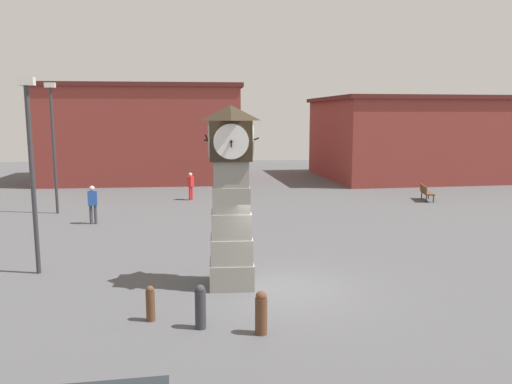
% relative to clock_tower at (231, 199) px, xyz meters
% --- Properties ---
extents(ground_plane, '(82.57, 82.57, 0.00)m').
position_rel_clock_tower_xyz_m(ground_plane, '(1.41, -0.54, -2.59)').
color(ground_plane, '#4C4C4F').
extents(clock_tower, '(1.55, 1.50, 5.24)m').
position_rel_clock_tower_xyz_m(clock_tower, '(0.00, 0.00, 0.00)').
color(clock_tower, gray).
rests_on(clock_tower, ground_plane).
extents(bollard_near_tower, '(0.22, 0.22, 0.88)m').
position_rel_clock_tower_xyz_m(bollard_near_tower, '(-2.04, -2.39, -2.14)').
color(bollard_near_tower, brown).
rests_on(bollard_near_tower, ground_plane).
extents(bollard_mid_row, '(0.26, 0.26, 1.06)m').
position_rel_clock_tower_xyz_m(bollard_mid_row, '(-0.81, -2.93, -2.05)').
color(bollard_mid_row, '#333338').
rests_on(bollard_mid_row, ground_plane).
extents(bollard_far_row, '(0.28, 0.28, 1.02)m').
position_rel_clock_tower_xyz_m(bollard_far_row, '(0.58, -3.34, -2.07)').
color(bollard_far_row, brown).
rests_on(bollard_far_row, ground_plane).
extents(bench, '(0.83, 1.67, 0.90)m').
position_rel_clock_tower_xyz_m(bench, '(11.77, 13.84, -2.06)').
color(bench, brown).
rests_on(bench, ground_plane).
extents(pedestrian_near_bench, '(0.43, 0.30, 1.77)m').
position_rel_clock_tower_xyz_m(pedestrian_near_bench, '(-6.09, 8.87, -1.57)').
color(pedestrian_near_bench, '#3F3F47').
rests_on(pedestrian_near_bench, ground_plane).
extents(pedestrian_by_cars, '(0.39, 0.46, 1.62)m').
position_rel_clock_tower_xyz_m(pedestrian_by_cars, '(-1.96, 15.13, -1.67)').
color(pedestrian_by_cars, red).
rests_on(pedestrian_by_cars, ground_plane).
extents(street_lamp_near_road, '(0.50, 0.24, 6.07)m').
position_rel_clock_tower_xyz_m(street_lamp_near_road, '(-6.06, 1.62, 0.94)').
color(street_lamp_near_road, '#333338').
rests_on(street_lamp_near_road, ground_plane).
extents(street_lamp_far_side, '(0.50, 0.24, 6.53)m').
position_rel_clock_tower_xyz_m(street_lamp_far_side, '(-8.53, 11.57, 1.17)').
color(street_lamp_far_side, '#333338').
rests_on(street_lamp_far_side, ground_plane).
extents(warehouse_blue_far, '(14.97, 9.62, 7.16)m').
position_rel_clock_tower_xyz_m(warehouse_blue_far, '(-6.00, 25.03, 1.00)').
color(warehouse_blue_far, maroon).
rests_on(warehouse_blue_far, ground_plane).
extents(storefront_low_left, '(18.88, 12.79, 6.33)m').
position_rel_clock_tower_xyz_m(storefront_low_left, '(16.92, 24.85, 0.59)').
color(storefront_low_left, maroon).
rests_on(storefront_low_left, ground_plane).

